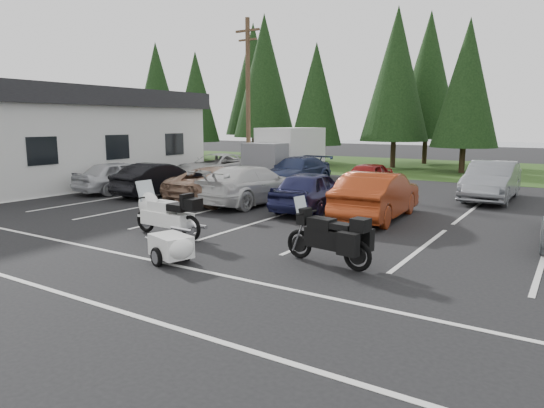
{
  "coord_description": "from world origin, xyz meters",
  "views": [
    {
      "loc": [
        6.44,
        -11.21,
        3.17
      ],
      "look_at": [
        -0.39,
        -0.5,
        1.04
      ],
      "focal_mm": 32.0,
      "sensor_mm": 36.0,
      "label": 1
    }
  ],
  "objects": [
    {
      "name": "conifer_1",
      "position": [
        -22.0,
        21.2,
        5.39
      ],
      "size": [
        3.96,
        3.96,
        9.22
      ],
      "color": "#332316",
      "rests_on": "ground"
    },
    {
      "name": "box_truck",
      "position": [
        -8.0,
        12.5,
        1.45
      ],
      "size": [
        2.4,
        5.6,
        2.9
      ],
      "primitive_type": null,
      "color": "silver",
      "rests_on": "ground"
    },
    {
      "name": "car_near_2",
      "position": [
        -5.91,
        4.36,
        0.72
      ],
      "size": [
        2.55,
        5.23,
        1.43
      ],
      "primitive_type": "imported",
      "rotation": [
        0.0,
        0.0,
        3.11
      ],
      "color": "#8B6850",
      "rests_on": "ground"
    },
    {
      "name": "car_near_0",
      "position": [
        -11.5,
        3.84,
        0.73
      ],
      "size": [
        2.14,
        4.45,
        1.47
      ],
      "primitive_type": "imported",
      "rotation": [
        0.0,
        0.0,
        3.05
      ],
      "color": "silver",
      "rests_on": "ground"
    },
    {
      "name": "car_near_1",
      "position": [
        -9.25,
        4.09,
        0.72
      ],
      "size": [
        1.61,
        4.39,
        1.44
      ],
      "primitive_type": "imported",
      "rotation": [
        0.0,
        0.0,
        3.12
      ],
      "color": "black",
      "rests_on": "ground"
    },
    {
      "name": "cargo_trailer",
      "position": [
        -1.3,
        -3.37,
        0.33
      ],
      "size": [
        1.6,
        1.19,
        0.66
      ],
      "primitive_type": null,
      "rotation": [
        0.0,
        0.0,
        -0.3
      ],
      "color": "white",
      "rests_on": "ground"
    },
    {
      "name": "conifer_5",
      "position": [
        0.0,
        21.6,
        5.63
      ],
      "size": [
        4.14,
        4.14,
        9.63
      ],
      "color": "#332316",
      "rests_on": "ground"
    },
    {
      "name": "conifer_4",
      "position": [
        -5.0,
        22.9,
        6.53
      ],
      "size": [
        4.8,
        4.8,
        11.17
      ],
      "color": "#332316",
      "rests_on": "ground"
    },
    {
      "name": "car_far_1",
      "position": [
        -5.84,
        10.33,
        0.73
      ],
      "size": [
        2.12,
        5.04,
        1.45
      ],
      "primitive_type": "imported",
      "rotation": [
        0.0,
        0.0,
        -0.02
      ],
      "color": "#1C2647",
      "rests_on": "ground"
    },
    {
      "name": "car_near_3",
      "position": [
        -4.49,
        4.4,
        0.76
      ],
      "size": [
        2.5,
        5.39,
        1.52
      ],
      "primitive_type": "imported",
      "rotation": [
        0.0,
        0.0,
        3.07
      ],
      "color": "silver",
      "rests_on": "ground"
    },
    {
      "name": "conifer_3",
      "position": [
        -10.5,
        21.4,
        5.27
      ],
      "size": [
        3.87,
        3.87,
        9.02
      ],
      "color": "#332316",
      "rests_on": "ground"
    },
    {
      "name": "conifer_2",
      "position": [
        -16.0,
        22.8,
        6.95
      ],
      "size": [
        5.1,
        5.1,
        11.89
      ],
      "color": "#332316",
      "rests_on": "ground"
    },
    {
      "name": "car_near_5",
      "position": [
        0.81,
        4.14,
        0.79
      ],
      "size": [
        1.91,
        4.88,
        1.58
      ],
      "primitive_type": "imported",
      "rotation": [
        0.0,
        0.0,
        3.19
      ],
      "color": "maroon",
      "rests_on": "ground"
    },
    {
      "name": "touring_motorcycle",
      "position": [
        -3.25,
        -1.52,
        0.78
      ],
      "size": [
        2.85,
        1.01,
        1.56
      ],
      "primitive_type": null,
      "rotation": [
        0.0,
        0.0,
        -0.05
      ],
      "color": "white",
      "rests_on": "ground"
    },
    {
      "name": "car_far_0",
      "position": [
        -10.42,
        9.54,
        0.76
      ],
      "size": [
        2.75,
        5.55,
        1.51
      ],
      "primitive_type": "imported",
      "rotation": [
        0.0,
        0.0,
        -0.05
      ],
      "color": "silver",
      "rests_on": "ground"
    },
    {
      "name": "building",
      "position": [
        -18.0,
        4.0,
        2.45
      ],
      "size": [
        10.6,
        15.6,
        4.9
      ],
      "primitive_type": null,
      "color": "silver",
      "rests_on": "ground"
    },
    {
      "name": "car_far_3",
      "position": [
        3.39,
        10.45,
        0.81
      ],
      "size": [
        1.74,
        4.9,
        1.61
      ],
      "primitive_type": "imported",
      "rotation": [
        0.0,
        0.0,
        -0.01
      ],
      "color": "slate",
      "rests_on": "ground"
    },
    {
      "name": "conifer_0",
      "position": [
        -28.0,
        22.5,
        6.23
      ],
      "size": [
        4.58,
        4.58,
        10.66
      ],
      "color": "#332316",
      "rests_on": "ground"
    },
    {
      "name": "car_near_4",
      "position": [
        -1.75,
        4.32,
        0.74
      ],
      "size": [
        2.12,
        4.5,
        1.49
      ],
      "primitive_type": "imported",
      "rotation": [
        0.0,
        0.0,
        3.23
      ],
      "color": "#1B1D43",
      "rests_on": "ground"
    },
    {
      "name": "adventure_motorcycle",
      "position": [
        1.78,
        -1.58,
        0.76
      ],
      "size": [
        2.61,
        1.23,
        1.52
      ],
      "primitive_type": null,
      "rotation": [
        0.0,
        0.0,
        -0.15
      ],
      "color": "black",
      "rests_on": "ground"
    },
    {
      "name": "conifer_back_b",
      "position": [
        -4.0,
        27.5,
        6.77
      ],
      "size": [
        4.97,
        4.97,
        11.58
      ],
      "color": "#332316",
      "rests_on": "ground"
    },
    {
      "name": "stall_markings",
      "position": [
        0.0,
        2.0,
        0.0
      ],
      "size": [
        32.0,
        16.0,
        0.01
      ],
      "primitive_type": "cube",
      "color": "silver",
      "rests_on": "ground"
    },
    {
      "name": "grass_strip",
      "position": [
        0.0,
        24.0,
        0.01
      ],
      "size": [
        80.0,
        16.0,
        0.01
      ],
      "primitive_type": "cube",
      "color": "#243C13",
      "rests_on": "ground"
    },
    {
      "name": "conifer_back_a",
      "position": [
        -20.0,
        27.0,
        7.19
      ],
      "size": [
        5.28,
        5.28,
        12.3
      ],
      "color": "#332316",
      "rests_on": "ground"
    },
    {
      "name": "ground",
      "position": [
        0.0,
        0.0,
        0.0
      ],
      "size": [
        120.0,
        120.0,
        0.0
      ],
      "primitive_type": "plane",
      "color": "black",
      "rests_on": "ground"
    },
    {
      "name": "utility_pole",
      "position": [
        -10.0,
        12.0,
        4.7
      ],
      "size": [
        1.6,
        0.26,
        9.0
      ],
      "color": "#473321",
      "rests_on": "ground"
    },
    {
      "name": "car_far_2",
      "position": [
        -1.97,
        10.2,
        0.67
      ],
      "size": [
        1.65,
        3.97,
        1.35
      ],
      "primitive_type": "imported",
      "rotation": [
        0.0,
        0.0,
        -0.02
      ],
      "color": "maroon",
      "rests_on": "ground"
    }
  ]
}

